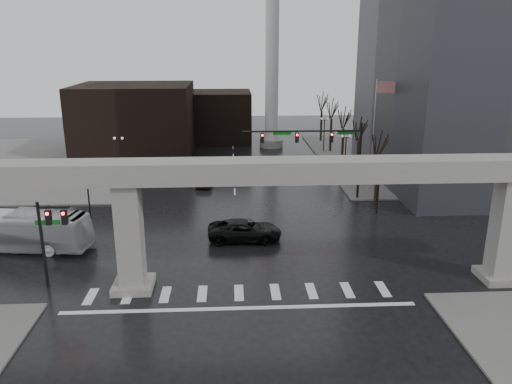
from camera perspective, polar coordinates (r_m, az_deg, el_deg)
ground at (r=34.29m, az=-2.00°, el=-10.64°), size 160.00×160.00×0.00m
sidewalk_ne at (r=73.20m, az=18.26°, el=3.57°), size 28.00×36.00×0.15m
sidewalk_nw at (r=72.89m, az=-23.51°, el=2.96°), size 28.00×36.00×0.15m
elevated_guideway at (r=31.75m, az=0.16°, el=0.49°), size 48.00×2.60×8.70m
building_far_left at (r=74.47m, az=-13.63°, el=8.02°), size 16.00×14.00×10.00m
building_far_mid at (r=83.28m, az=-4.12°, el=8.64°), size 10.00×10.00×8.00m
smokestack at (r=76.73m, az=1.85°, el=14.99°), size 3.60×3.60×30.00m
signal_mast_arm at (r=51.10m, az=7.70°, el=5.42°), size 12.12×0.43×8.00m
signal_left_pole at (r=35.13m, az=-22.55°, el=-4.05°), size 2.30×0.30×6.00m
flagpole_assembly at (r=55.35m, az=13.64°, el=7.76°), size 2.06×0.12×12.00m
lamp_right_0 at (r=48.17m, az=13.90°, el=1.49°), size 1.22×0.32×5.11m
lamp_right_1 at (r=61.32m, az=10.21°, el=4.96°), size 1.22×0.32×5.11m
lamp_right_2 at (r=74.78m, az=7.82°, el=7.19°), size 1.22×0.32×5.11m
lamp_left_0 at (r=47.92m, az=-18.74°, el=1.00°), size 1.22×0.32×5.11m
lamp_left_1 at (r=61.13m, az=-15.36°, el=4.59°), size 1.22×0.32×5.11m
lamp_left_2 at (r=74.62m, az=-13.17°, el=6.88°), size 1.22×0.32×5.11m
tree_right_0 at (r=52.35m, az=13.69°, el=1.94°), size 1.09×1.58×7.50m
tree_right_1 at (r=59.81m, az=11.57°, el=3.98°), size 1.09×1.61×7.67m
tree_right_2 at (r=67.40m, az=9.91°, el=5.56°), size 1.10×1.63×7.85m
tree_right_3 at (r=75.07m, az=8.58°, el=6.81°), size 1.11×1.66×8.02m
tree_right_4 at (r=82.81m, az=7.49°, el=7.83°), size 1.12×1.69×8.19m
pickup_truck at (r=41.33m, az=-1.30°, el=-4.41°), size 6.14×2.96×1.69m
city_bus at (r=43.52m, az=-25.52°, el=-3.97°), size 11.65×4.42×3.17m
far_car at (r=57.19m, az=-5.82°, el=1.49°), size 2.26×4.63×1.52m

